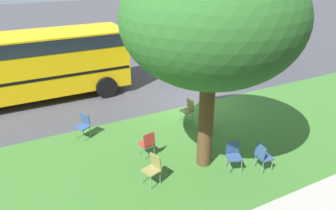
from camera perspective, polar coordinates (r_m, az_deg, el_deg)
The scene contains 12 objects.
ground at distance 13.71m, azimuth 5.30°, elevation 0.63°, with size 80.00×80.00×0.00m, color #424247.
grass_verge at distance 11.45m, azimuth 13.75°, elevation -5.35°, with size 48.00×6.00×0.01m, color #3D752D.
street_tree at distance 8.06m, azimuth 8.09°, elevation 15.21°, with size 4.66×4.66×6.07m.
chair_0 at distance 11.40m, azimuth 6.74°, elevation -1.92°, with size 0.58×0.57×0.88m.
chair_1 at distance 9.54m, azimuth 17.08°, elevation -8.87°, with size 0.45×0.44×0.88m.
chair_2 at distance 8.68m, azimuth -2.80°, elevation -11.39°, with size 0.53×0.52×0.88m.
chair_3 at distance 9.73m, azimuth -3.81°, elevation -6.94°, with size 0.48×0.49×0.88m.
chair_4 at distance 11.13m, azimuth -15.33°, elevation -3.42°, with size 0.57×0.57×0.88m.
chair_5 at distance 9.40m, azimuth 12.01°, elevation -8.80°, with size 0.52×0.53×0.88m.
chair_6 at distance 11.87m, azimuth 3.71°, elevation -0.64°, with size 0.47×0.46×0.88m.
parked_car at distance 18.58m, azimuth 15.41°, elevation 9.24°, with size 3.70×1.92×1.65m.
school_bus at distance 14.61m, azimuth -28.47°, elevation 6.57°, with size 10.40×2.80×2.88m.
Camera 1 is at (6.73, 10.50, 5.70)m, focal length 33.01 mm.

